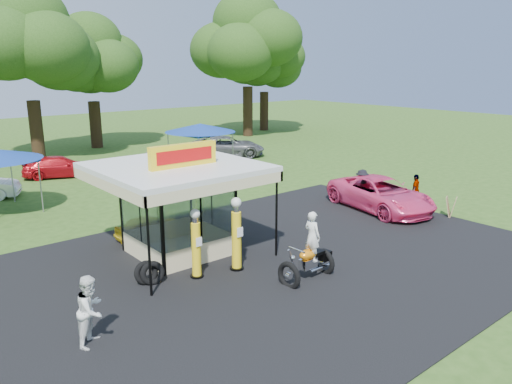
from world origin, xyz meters
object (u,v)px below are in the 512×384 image
bg_car_c (166,158)px  pink_sedan (381,194)px  gas_pump_right (236,236)px  motorcycle (310,252)px  a_frame_sign (451,207)px  spectator_west (91,310)px  spectator_east_b (416,189)px  tent_east (200,128)px  spectator_east_a (362,187)px  gas_station_kiosk (178,207)px  bg_car_b (60,167)px  kiosk_car (150,227)px  gas_pump_left (196,245)px  bg_car_d (227,146)px

bg_car_c → pink_sedan: bearing=-161.1°
gas_pump_right → bg_car_c: gas_pump_right is taller
motorcycle → a_frame_sign: size_ratio=2.52×
spectator_west → spectator_east_b: bearing=-34.3°
tent_east → bg_car_c: bearing=114.7°
spectator_east_a → gas_station_kiosk: bearing=-23.3°
gas_station_kiosk → bg_car_b: size_ratio=1.21×
bg_car_c → kiosk_car: bearing=155.7°
spectator_east_a → bg_car_b: (-9.40, 15.99, -0.24)m
gas_pump_left → kiosk_car: bearing=80.8°
kiosk_car → spectator_west: bearing=141.3°
gas_pump_left → tent_east: (9.42, 13.79, 1.72)m
gas_pump_right → tent_east: size_ratio=0.57×
motorcycle → spectator_east_a: 9.61m
a_frame_sign → spectator_east_a: 4.29m
motorcycle → spectator_west: motorcycle is taller
spectator_west → gas_pump_left: bearing=-19.6°
kiosk_car → motorcycle: bearing=-163.0°
pink_sedan → gas_station_kiosk: bearing=-176.1°
pink_sedan → tent_east: size_ratio=1.26×
gas_pump_right → bg_car_d: 21.54m
motorcycle → kiosk_car: motorcycle is taller
spectator_east_a → spectator_east_b: size_ratio=1.14×
spectator_west → spectator_east_b: size_ratio=1.18×
motorcycle → spectator_east_b: motorcycle is taller
bg_car_b → gas_station_kiosk: bearing=-164.2°
spectator_west → tent_east: (13.62, 15.45, 1.94)m
gas_pump_left → spectator_east_a: (11.27, 2.20, -0.25)m
spectator_east_a → bg_car_d: 15.18m
motorcycle → bg_car_c: size_ratio=0.58×
spectator_east_b → pink_sedan: bearing=-35.4°
bg_car_d → a_frame_sign: bearing=-152.5°
bg_car_b → bg_car_c: 6.65m
a_frame_sign → bg_car_b: 22.75m
motorcycle → spectator_west: size_ratio=1.29×
gas_station_kiosk → bg_car_c: (7.52, 14.04, -1.09)m
kiosk_car → spectator_east_a: spectator_east_a is taller
spectator_west → bg_car_b: (6.07, 19.85, -0.27)m
bg_car_c → gas_pump_right: bearing=165.8°
a_frame_sign → spectator_west: spectator_west is taller
gas_station_kiosk → bg_car_d: size_ratio=0.96×
motorcycle → kiosk_car: size_ratio=0.84×
spectator_east_b → tent_east: tent_east is taller
pink_sedan → tent_east: tent_east is taller
spectator_west → spectator_east_a: spectator_west is taller
gas_station_kiosk → bg_car_d: (13.28, 14.85, -1.00)m
spectator_west → bg_car_b: spectator_west is taller
kiosk_car → bg_car_d: 18.34m
a_frame_sign → bg_car_b: bearing=94.3°
bg_car_d → bg_car_b: bearing=116.6°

